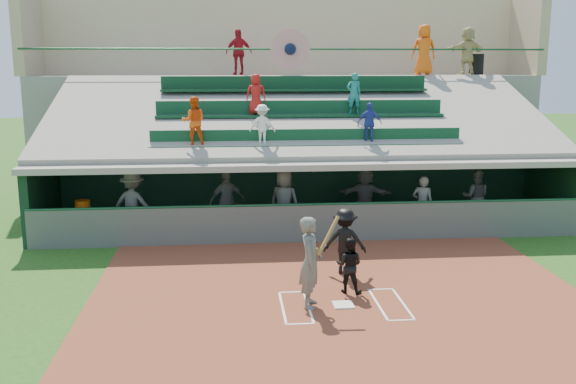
{
  "coord_description": "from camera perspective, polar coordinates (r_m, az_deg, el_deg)",
  "views": [
    {
      "loc": [
        -2.35,
        -12.74,
        5.1
      ],
      "look_at": [
        -0.86,
        3.5,
        1.8
      ],
      "focal_mm": 40.0,
      "sensor_mm": 36.0,
      "label": 1
    }
  ],
  "objects": [
    {
      "name": "white_table",
      "position": [
        20.01,
        -17.52,
        -2.83
      ],
      "size": [
        0.85,
        0.74,
        0.62
      ],
      "primitive_type": "cube",
      "rotation": [
        0.0,
        0.0,
        -0.34
      ],
      "color": "silver",
      "rests_on": "dugout_floor"
    },
    {
      "name": "batters_box_chalk",
      "position": [
        13.92,
        4.94,
        -10.0
      ],
      "size": [
        2.65,
        1.85,
        0.01
      ],
      "color": "white",
      "rests_on": "dirt_slab"
    },
    {
      "name": "dugout_player_d",
      "position": [
        20.49,
        6.85,
        -0.32
      ],
      "size": [
        1.78,
        0.95,
        1.83
      ],
      "primitive_type": "imported",
      "rotation": [
        0.0,
        0.0,
        2.89
      ],
      "color": "#575954",
      "rests_on": "dugout_floor"
    },
    {
      "name": "concourse_staff_a",
      "position": [
        25.81,
        -4.39,
        12.28
      ],
      "size": [
        1.12,
        0.66,
        1.79
      ],
      "primitive_type": "imported",
      "rotation": [
        0.0,
        0.0,
        3.37
      ],
      "color": "#A5121E",
      "rests_on": "concourse_slab"
    },
    {
      "name": "grandstand",
      "position": [
        23.54,
        0.51,
        4.51
      ],
      "size": [
        20.4,
        10.4,
        7.8
      ],
      "color": "#545954",
      "rests_on": "ground"
    },
    {
      "name": "dugout_bench",
      "position": [
        21.5,
        0.79,
        -1.62
      ],
      "size": [
        13.33,
        2.98,
        0.41
      ],
      "primitive_type": "cube",
      "rotation": [
        0.0,
        0.0,
        -0.19
      ],
      "color": "#8F5D34",
      "rests_on": "dugout_floor"
    },
    {
      "name": "concourse_slab",
      "position": [
        26.5,
        -0.12,
        5.37
      ],
      "size": [
        20.0,
        3.0,
        4.6
      ],
      "primitive_type": "cube",
      "color": "gray",
      "rests_on": "ground"
    },
    {
      "name": "concourse_staff_c",
      "position": [
        26.6,
        15.65,
        11.97
      ],
      "size": [
        1.83,
        1.03,
        1.88
      ],
      "primitive_type": "imported",
      "rotation": [
        0.0,
        0.0,
        3.43
      ],
      "color": "tan",
      "rests_on": "concourse_slab"
    },
    {
      "name": "dirt_slab",
      "position": [
        14.38,
        4.58,
        -9.33
      ],
      "size": [
        11.0,
        9.0,
        0.02
      ],
      "primitive_type": "cube",
      "color": "brown",
      "rests_on": "ground"
    },
    {
      "name": "dugout_player_e",
      "position": [
        19.78,
        11.86,
        -1.06
      ],
      "size": [
        0.74,
        0.62,
        1.73
      ],
      "primitive_type": "imported",
      "rotation": [
        0.0,
        0.0,
        2.75
      ],
      "color": "#60635D",
      "rests_on": "dugout_floor"
    },
    {
      "name": "dugout_floor",
      "position": [
        20.28,
        1.59,
        -3.08
      ],
      "size": [
        16.0,
        3.5,
        0.04
      ],
      "primitive_type": "cube",
      "color": "gray",
      "rests_on": "ground"
    },
    {
      "name": "dugout_player_b",
      "position": [
        19.57,
        -5.45,
        -0.79
      ],
      "size": [
        1.18,
        0.79,
        1.87
      ],
      "primitive_type": "imported",
      "rotation": [
        0.0,
        0.0,
        3.48
      ],
      "color": "#5B5E59",
      "rests_on": "dugout_floor"
    },
    {
      "name": "dugout_player_c",
      "position": [
        19.4,
        -0.33,
        -0.81
      ],
      "size": [
        1.1,
        0.97,
        1.89
      ],
      "primitive_type": "imported",
      "rotation": [
        0.0,
        0.0,
        2.65
      ],
      "color": "#555752",
      "rests_on": "dugout_floor"
    },
    {
      "name": "dugout_player_a",
      "position": [
        19.37,
        -13.61,
        -1.05
      ],
      "size": [
        1.42,
        1.06,
        1.96
      ],
      "primitive_type": "imported",
      "rotation": [
        0.0,
        0.0,
        2.85
      ],
      "color": "#525550",
      "rests_on": "dugout_floor"
    },
    {
      "name": "home_plate",
      "position": [
        13.91,
        4.94,
        -9.95
      ],
      "size": [
        0.43,
        0.43,
        0.03
      ],
      "primitive_type": "cube",
      "color": "white",
      "rests_on": "dirt_slab"
    },
    {
      "name": "ground",
      "position": [
        13.92,
        4.93,
        -10.09
      ],
      "size": [
        100.0,
        100.0,
        0.0
      ],
      "primitive_type": "plane",
      "color": "#204914",
      "rests_on": "ground"
    },
    {
      "name": "trash_bin",
      "position": [
        27.31,
        16.4,
        10.81
      ],
      "size": [
        0.56,
        0.56,
        0.84
      ],
      "primitive_type": "cylinder",
      "color": "black",
      "rests_on": "concourse_slab"
    },
    {
      "name": "catcher",
      "position": [
        14.49,
        5.45,
        -6.5
      ],
      "size": [
        0.74,
        0.67,
        1.26
      ],
      "primitive_type": "imported",
      "rotation": [
        0.0,
        0.0,
        2.77
      ],
      "color": "black",
      "rests_on": "dirt_slab"
    },
    {
      "name": "home_umpire",
      "position": [
        15.72,
        5.08,
        -4.37
      ],
      "size": [
        1.14,
        0.78,
        1.62
      ],
      "primitive_type": "imported",
      "rotation": [
        0.0,
        0.0,
        2.96
      ],
      "color": "black",
      "rests_on": "dirt_slab"
    },
    {
      "name": "dugout_player_f",
      "position": [
        21.19,
        16.33,
        -0.43
      ],
      "size": [
        1.02,
        0.91,
        1.75
      ],
      "primitive_type": "imported",
      "rotation": [
        0.0,
        0.0,
        2.8
      ],
      "color": "#535550",
      "rests_on": "dugout_floor"
    },
    {
      "name": "water_cooler",
      "position": [
        19.94,
        -17.79,
        -1.34
      ],
      "size": [
        0.43,
        0.43,
        0.43
      ],
      "primitive_type": "cylinder",
      "color": "orange",
      "rests_on": "white_table"
    },
    {
      "name": "concourse_staff_b",
      "position": [
        25.94,
        11.98,
        12.24
      ],
      "size": [
        0.97,
        0.65,
        1.95
      ],
      "primitive_type": "imported",
      "rotation": [
        0.0,
        0.0,
        3.1
      ],
      "color": "#EC570D",
      "rests_on": "concourse_slab"
    },
    {
      "name": "batter_at_plate",
      "position": [
        13.52,
        2.02,
        -6.22
      ],
      "size": [
        0.93,
        0.81,
        1.95
      ],
      "color": "#51534E",
      "rests_on": "dirt_slab"
    }
  ]
}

